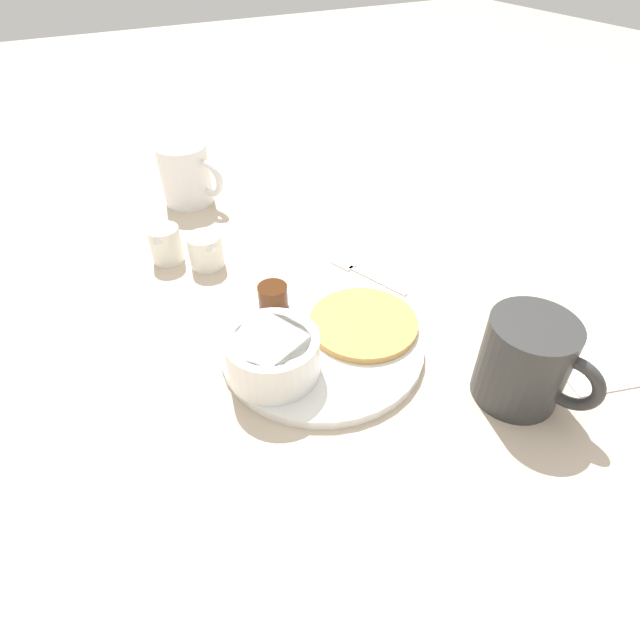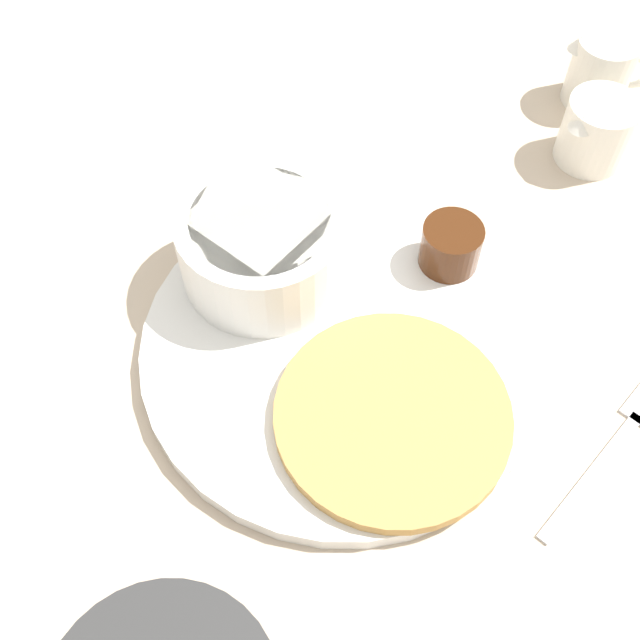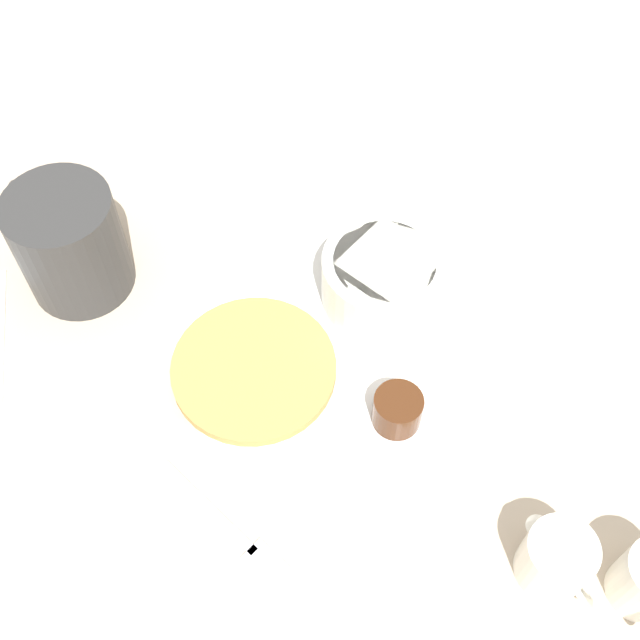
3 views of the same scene
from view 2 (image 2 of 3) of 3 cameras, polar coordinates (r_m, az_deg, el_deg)
name	(u,v)px [view 2 (image 2 of 3)]	position (r m, az deg, el deg)	size (l,w,h in m)	color
ground_plane	(342,353)	(0.49, 1.58, -2.38)	(4.00, 4.00, 0.00)	#C6B299
plate	(342,348)	(0.48, 1.60, -2.01)	(0.24, 0.24, 0.01)	white
pancake_stack	(387,419)	(0.45, 4.78, -7.04)	(0.13, 0.13, 0.01)	tan
bowl	(262,244)	(0.49, -4.16, 5.41)	(0.10, 0.10, 0.05)	white
syrup_cup	(451,246)	(0.51, 9.28, 5.23)	(0.04, 0.04, 0.03)	#47230F
butter_ramekin	(264,228)	(0.51, -4.01, 6.58)	(0.04, 0.04, 0.05)	white
creamer_pitcher_near	(597,130)	(0.61, 19.11, 12.64)	(0.07, 0.05, 0.05)	white
creamer_pitcher_far	(601,70)	(0.65, 19.38, 16.41)	(0.06, 0.05, 0.06)	white
fork	(622,436)	(0.49, 20.69, -7.74)	(0.13, 0.06, 0.00)	silver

